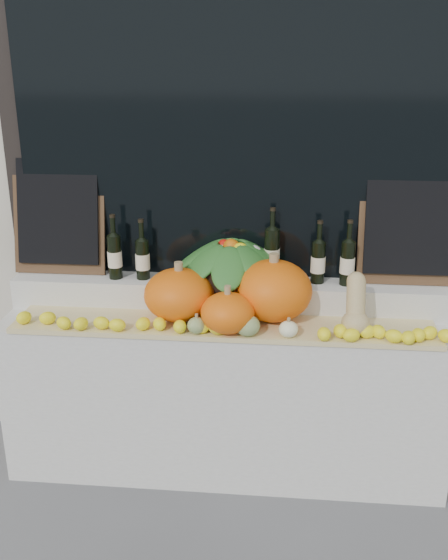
# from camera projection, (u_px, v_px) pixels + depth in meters

# --- Properties ---
(storefront_facade) EXTENTS (7.00, 0.94, 4.50)m
(storefront_facade) POSITION_uv_depth(u_px,v_px,m) (238.00, 39.00, 3.43)
(storefront_facade) COLOR beige
(storefront_facade) RESTS_ON ground
(display_sill) EXTENTS (2.30, 0.55, 0.88)m
(display_sill) POSITION_uv_depth(u_px,v_px,m) (225.00, 393.00, 3.37)
(display_sill) COLOR silver
(display_sill) RESTS_ON ground
(rear_tier) EXTENTS (2.30, 0.25, 0.16)m
(rear_tier) POSITION_uv_depth(u_px,v_px,m) (228.00, 294.00, 3.34)
(rear_tier) COLOR silver
(rear_tier) RESTS_ON display_sill
(straw_bedding) EXTENTS (2.10, 0.32, 0.02)m
(straw_bedding) POSITION_uv_depth(u_px,v_px,m) (223.00, 326.00, 3.10)
(straw_bedding) COLOR tan
(straw_bedding) RESTS_ON display_sill
(pumpkin_left) EXTENTS (0.37, 0.37, 0.26)m
(pumpkin_left) POSITION_uv_depth(u_px,v_px,m) (179.00, 294.00, 3.12)
(pumpkin_left) COLOR orange
(pumpkin_left) RESTS_ON straw_bedding
(pumpkin_right) EXTENTS (0.45, 0.45, 0.31)m
(pumpkin_right) POSITION_uv_depth(u_px,v_px,m) (273.00, 290.00, 3.11)
(pumpkin_right) COLOR orange
(pumpkin_right) RESTS_ON straw_bedding
(pumpkin_center) EXTENTS (0.32, 0.32, 0.20)m
(pumpkin_center) POSITION_uv_depth(u_px,v_px,m) (228.00, 313.00, 2.98)
(pumpkin_center) COLOR orange
(pumpkin_center) RESTS_ON straw_bedding
(butternut_squash) EXTENTS (0.13, 0.20, 0.29)m
(butternut_squash) POSITION_uv_depth(u_px,v_px,m) (356.00, 308.00, 2.97)
(butternut_squash) COLOR tan
(butternut_squash) RESTS_ON straw_bedding
(decorative_gourds) EXTENTS (0.53, 0.12, 0.14)m
(decorative_gourds) POSITION_uv_depth(u_px,v_px,m) (238.00, 326.00, 2.96)
(decorative_gourds) COLOR #32631D
(decorative_gourds) RESTS_ON straw_bedding
(lemon_heap) EXTENTS (2.20, 0.16, 0.06)m
(lemon_heap) POSITION_uv_depth(u_px,v_px,m) (221.00, 327.00, 2.98)
(lemon_heap) COLOR #FFF31A
(lemon_heap) RESTS_ON straw_bedding
(produce_bowl) EXTENTS (0.65, 0.65, 0.24)m
(produce_bowl) POSITION_uv_depth(u_px,v_px,m) (231.00, 260.00, 3.25)
(produce_bowl) COLOR black
(produce_bowl) RESTS_ON rear_tier
(wine_bottle_far_left) EXTENTS (0.08, 0.08, 0.35)m
(wine_bottle_far_left) POSITION_uv_depth(u_px,v_px,m) (115.00, 256.00, 3.30)
(wine_bottle_far_left) COLOR black
(wine_bottle_far_left) RESTS_ON rear_tier
(wine_bottle_near_left) EXTENTS (0.08, 0.08, 0.32)m
(wine_bottle_near_left) POSITION_uv_depth(u_px,v_px,m) (143.00, 259.00, 3.29)
(wine_bottle_near_left) COLOR black
(wine_bottle_near_left) RESTS_ON rear_tier
(wine_bottle_tall) EXTENTS (0.08, 0.08, 0.39)m
(wine_bottle_tall) POSITION_uv_depth(u_px,v_px,m) (272.00, 254.00, 3.27)
(wine_bottle_tall) COLOR black
(wine_bottle_tall) RESTS_ON rear_tier
(wine_bottle_near_right) EXTENTS (0.08, 0.08, 0.33)m
(wine_bottle_near_right) POSITION_uv_depth(u_px,v_px,m) (318.00, 261.00, 3.23)
(wine_bottle_near_right) COLOR black
(wine_bottle_near_right) RESTS_ON rear_tier
(wine_bottle_far_right) EXTENTS (0.08, 0.08, 0.35)m
(wine_bottle_far_right) POSITION_uv_depth(u_px,v_px,m) (347.00, 262.00, 3.20)
(wine_bottle_far_right) COLOR black
(wine_bottle_far_right) RESTS_ON rear_tier
(chalkboard_left) EXTENTS (0.50, 0.15, 0.61)m
(chalkboard_left) POSITION_uv_depth(u_px,v_px,m) (58.00, 214.00, 3.34)
(chalkboard_left) COLOR #4C331E
(chalkboard_left) RESTS_ON rear_tier
(chalkboard_right) EXTENTS (0.50, 0.15, 0.61)m
(chalkboard_right) POSITION_uv_depth(u_px,v_px,m) (409.00, 222.00, 3.18)
(chalkboard_right) COLOR #4C331E
(chalkboard_right) RESTS_ON rear_tier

